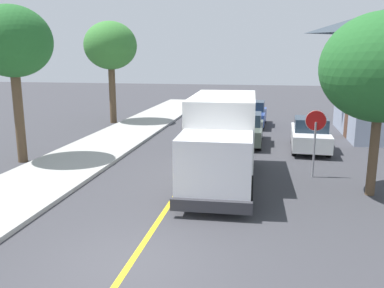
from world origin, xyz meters
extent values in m
plane|color=#38383D|center=(0.00, 0.00, 0.00)|extent=(120.00, 120.00, 0.00)
cube|color=#9E9E99|center=(-5.40, 4.00, 0.07)|extent=(3.60, 60.00, 0.15)
cube|color=gold|center=(0.00, 10.00, 0.00)|extent=(0.16, 56.00, 0.01)
cube|color=silver|center=(1.32, 7.43, 1.90)|extent=(2.57, 5.08, 2.60)
cube|color=silver|center=(1.44, 3.93, 1.45)|extent=(2.35, 2.08, 1.70)
cube|color=#1E2D3D|center=(1.48, 3.03, 1.82)|extent=(2.04, 0.15, 0.75)
cube|color=#2D2D33|center=(1.48, 2.85, 0.42)|extent=(2.41, 0.28, 0.36)
cylinder|color=black|center=(2.49, 4.17, 0.50)|extent=(0.33, 1.01, 1.00)
cylinder|color=black|center=(0.39, 4.10, 0.50)|extent=(0.33, 1.01, 1.00)
cylinder|color=black|center=(2.33, 8.72, 0.50)|extent=(0.33, 1.01, 1.00)
cylinder|color=black|center=(0.23, 8.65, 0.50)|extent=(0.33, 1.01, 1.00)
cube|color=#4C564C|center=(1.90, 13.56, 0.65)|extent=(1.85, 4.42, 0.76)
cube|color=#1E2D3D|center=(1.90, 13.71, 1.35)|extent=(1.60, 1.82, 0.64)
cylinder|color=black|center=(2.67, 12.14, 0.32)|extent=(0.23, 0.64, 0.64)
cylinder|color=black|center=(1.09, 12.16, 0.32)|extent=(0.23, 0.64, 0.64)
cylinder|color=black|center=(2.70, 14.96, 0.32)|extent=(0.23, 0.64, 0.64)
cylinder|color=black|center=(1.12, 14.97, 0.32)|extent=(0.23, 0.64, 0.64)
cube|color=#2D4793|center=(2.02, 19.54, 0.65)|extent=(1.94, 4.46, 0.76)
cube|color=#1E2D3D|center=(2.03, 19.69, 1.35)|extent=(1.64, 1.85, 0.64)
cylinder|color=black|center=(2.77, 18.11, 0.32)|extent=(0.24, 0.65, 0.64)
cylinder|color=black|center=(1.19, 18.16, 0.32)|extent=(0.24, 0.65, 0.64)
cylinder|color=black|center=(2.86, 20.92, 0.32)|extent=(0.24, 0.65, 0.64)
cylinder|color=black|center=(1.28, 20.98, 0.32)|extent=(0.24, 0.65, 0.64)
cube|color=silver|center=(5.20, 12.72, 0.65)|extent=(1.96, 4.46, 0.76)
cube|color=#1E2D3D|center=(5.19, 12.57, 1.35)|extent=(1.65, 1.86, 0.64)
cylinder|color=black|center=(4.46, 14.15, 0.32)|extent=(0.24, 0.65, 0.64)
cylinder|color=black|center=(6.04, 14.09, 0.32)|extent=(0.24, 0.65, 0.64)
cylinder|color=black|center=(4.36, 11.34, 0.32)|extent=(0.24, 0.65, 0.64)
cylinder|color=black|center=(5.94, 11.28, 0.32)|extent=(0.24, 0.65, 0.64)
cylinder|color=gray|center=(4.85, 7.80, 1.10)|extent=(0.08, 0.08, 2.20)
cylinder|color=red|center=(4.85, 7.83, 2.25)|extent=(0.76, 0.03, 0.76)
cylinder|color=white|center=(4.85, 7.85, 2.25)|extent=(0.80, 0.02, 0.80)
cube|color=brown|center=(7.62, 16.45, 1.05)|extent=(0.10, 1.00, 2.10)
cylinder|color=brown|center=(-7.80, 7.88, 1.93)|extent=(0.41, 0.41, 3.86)
ellipsoid|color=#236028|center=(-7.80, 7.88, 5.30)|extent=(3.37, 3.37, 3.04)
cylinder|color=brown|center=(6.58, 6.02, 1.32)|extent=(0.31, 0.31, 2.64)
ellipsoid|color=#236028|center=(6.58, 6.02, 4.32)|extent=(3.95, 3.95, 3.55)
cylinder|color=brown|center=(-7.80, 19.01, 1.93)|extent=(0.46, 0.46, 3.86)
ellipsoid|color=#387A33|center=(-7.80, 19.01, 5.40)|extent=(3.64, 3.64, 3.28)
camera|label=1|loc=(2.95, -8.08, 4.68)|focal=37.67mm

